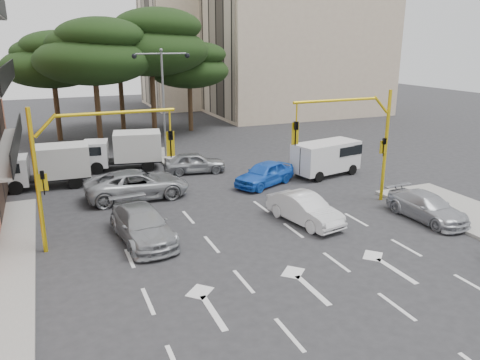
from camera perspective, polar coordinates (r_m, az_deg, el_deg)
The scene contains 21 objects.
ground at distance 21.03m, azimuth 1.71°, elevation -6.98°, with size 120.00×120.00×0.00m, color #28282B.
median_strip at distance 35.47m, azimuth -9.01°, elevation 2.80°, with size 1.40×6.00×0.15m, color gray.
apartment_beige_near at distance 56.89m, azimuth 7.08°, elevation 17.43°, with size 20.20×12.15×18.70m.
apartment_beige_far at distance 65.01m, azimuth -4.04°, elevation 16.51°, with size 16.20×12.15×16.70m.
pine_left_near at distance 39.71m, azimuth -17.40°, elevation 14.72°, with size 9.15×9.15×10.23m.
pine_center at distance 42.47m, azimuth -10.80°, elevation 16.17°, with size 9.98×9.98×11.16m.
pine_left_far at distance 43.53m, azimuth -21.91°, elevation 13.48°, with size 8.32×8.32×9.30m.
pine_right at distance 45.46m, azimuth -6.14°, elevation 13.75°, with size 7.49×7.49×8.37m.
pine_back at distance 47.03m, azimuth -14.56°, elevation 15.11°, with size 9.15×9.15×10.23m.
signal_mast_right at distance 24.92m, azimuth 14.31°, elevation 5.62°, with size 5.79×0.37×6.00m.
signal_mast_left at distance 20.08m, azimuth -18.68°, elevation 2.69°, with size 5.79×0.37×6.00m.
street_lamp_center at distance 34.61m, azimuth -9.41°, elevation 11.44°, with size 4.16×0.36×7.77m.
car_white_hatch at distance 22.62m, azimuth 7.89°, elevation -3.51°, with size 1.47×4.23×1.39m, color silver.
car_blue_compact at distance 28.25m, azimuth 3.02°, elevation 0.78°, with size 1.70×4.23×1.44m, color blue.
car_silver_wagon at distance 20.90m, azimuth -11.84°, elevation -5.36°, with size 2.03×4.98×1.45m, color gray.
car_silver_cross_a at distance 26.49m, azimuth -12.39°, elevation -0.52°, with size 2.61×5.67×1.57m, color #9C9FA4.
car_silver_cross_b at distance 31.10m, azimuth -5.57°, elevation 2.15°, with size 1.64×4.07×1.39m, color gray.
car_silver_parked at distance 24.59m, azimuth 21.83°, elevation -3.06°, with size 1.80×4.42×1.28m, color #AAABB2.
van_white at distance 30.79m, azimuth 10.43°, elevation 2.61°, with size 2.01×4.44×2.22m, color silver, non-canonical shape.
box_truck_a at distance 30.01m, azimuth -22.47°, elevation 1.50°, with size 2.12×5.05×2.49m, color silver, non-canonical shape.
box_truck_b at distance 32.62m, azimuth -13.99°, elevation 3.46°, with size 2.16×5.15×2.54m, color silver, non-canonical shape.
Camera 1 is at (-8.00, -17.54, 8.41)m, focal length 35.00 mm.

